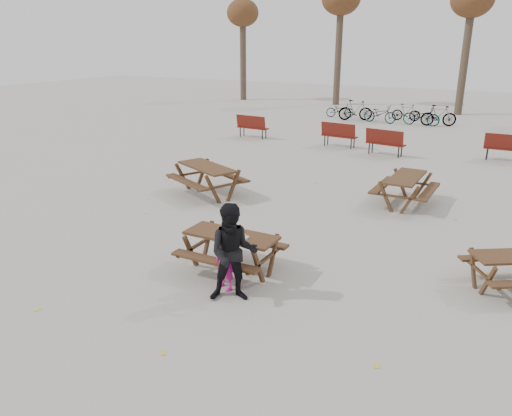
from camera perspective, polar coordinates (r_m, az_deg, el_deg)
The scene contains 13 objects.
ground at distance 9.86m, azimuth -2.78°, elevation -7.17°, with size 80.00×80.00×0.00m, color gray.
main_picnic_table at distance 9.62m, azimuth -2.84°, elevation -4.03°, with size 1.80×1.45×0.78m.
food_tray at distance 9.36m, azimuth -1.44°, elevation -3.32°, with size 0.18×0.11×0.04m, color white.
bread_roll at distance 9.34m, azimuth -1.44°, elevation -3.08°, with size 0.14×0.06×0.05m, color tan.
soda_bottle at distance 9.42m, azimuth -3.53°, elevation -2.84°, with size 0.07×0.07×0.17m.
child at distance 8.95m, azimuth -3.52°, elevation -5.65°, with size 0.45×0.29×1.23m, color #E01C95.
adult at distance 8.48m, azimuth -2.62°, elevation -5.18°, with size 0.85×0.66×1.74m, color black.
picnic_table_north at distance 14.44m, azimuth -5.59°, elevation 3.15°, with size 2.02×1.62×0.87m, color #3C2615, non-canonical shape.
picnic_table_far at distance 14.13m, azimuth 16.65°, elevation 1.93°, with size 1.86×1.50×0.80m, color #3C2615, non-canonical shape.
park_bench_row at distance 20.91m, azimuth 12.24°, elevation 7.94°, with size 11.98×1.76×1.03m.
bicycle_row at distance 28.23m, azimuth 15.16°, elevation 10.42°, with size 7.23×2.11×1.10m.
tree_row at distance 32.98m, azimuth 23.40°, elevation 20.68°, with size 32.17×3.52×8.26m.
fallen_leaves at distance 11.70m, azimuth 5.66°, elevation -2.91°, with size 11.00×11.00×0.01m, color gold, non-canonical shape.
Camera 1 is at (4.62, -7.56, 4.32)m, focal length 35.00 mm.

